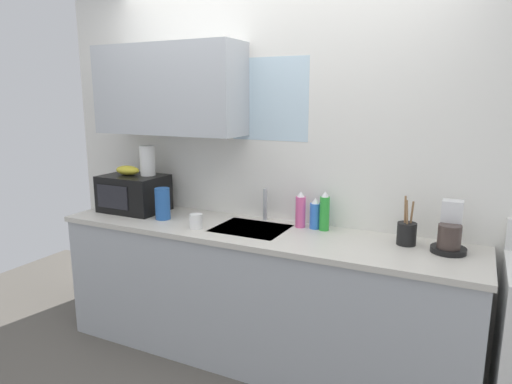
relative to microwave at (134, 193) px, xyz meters
The scene contains 13 objects.
kitchen_wall_assembly 0.99m from the microwave, 16.20° to the left, with size 3.53×0.42×2.50m.
counter_unit 1.19m from the microwave, ahead, with size 2.76×0.63×0.90m.
sink_faucet 1.01m from the microwave, 10.88° to the left, with size 0.03×0.03×0.22m, color #B2B5BA.
microwave is the anchor object (origin of this frame).
banana_bunch 0.18m from the microwave, behind, with size 0.20×0.11×0.07m, color gold.
paper_towel_roll 0.27m from the microwave, 27.17° to the left, with size 0.11×0.11×0.22m, color white.
coffee_maker 2.19m from the microwave, ahead, with size 0.19×0.21×0.28m.
dish_soap_bottle_pink 1.28m from the microwave, ahead, with size 0.07×0.07×0.24m.
dish_soap_bottle_blue 1.38m from the microwave, ahead, with size 0.07×0.07×0.20m.
dish_soap_bottle_green 1.45m from the microwave, ahead, with size 0.06×0.06×0.25m.
cereal_canister 0.36m from the microwave, 16.13° to the right, with size 0.10×0.10×0.22m, color #2659A5.
mug_white 0.71m from the microwave, 15.57° to the right, with size 0.08×0.08×0.10m, color white.
utensil_crock 1.96m from the microwave, ahead, with size 0.11×0.11×0.29m.
Camera 1 is at (1.24, -2.52, 1.74)m, focal length 31.81 mm.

